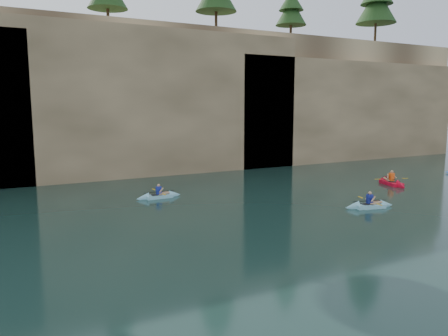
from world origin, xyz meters
name	(u,v)px	position (x,y,z in m)	size (l,w,h in m)	color
ground	(343,280)	(0.00, 0.00, 0.00)	(160.00, 160.00, 0.00)	black
cliff	(109,98)	(0.00, 30.00, 6.00)	(70.00, 16.00, 12.00)	tan
cliff_slab_center	(158,100)	(2.00, 22.60, 5.70)	(24.00, 2.40, 11.40)	tan
cliff_slab_east	(352,109)	(22.00, 22.60, 4.92)	(26.00, 2.40, 9.84)	tan
sea_cave_center	(81,159)	(-4.00, 21.95, 1.60)	(3.50, 1.00, 3.20)	black
sea_cave_east	(251,142)	(10.00, 21.95, 2.25)	(5.00, 1.00, 4.50)	black
kayaker_ltblue_near	(369,205)	(7.96, 6.60, 0.14)	(2.87, 2.15, 1.10)	#84C7DC
kayaker_red_far	(391,183)	(14.38, 10.81, 0.15)	(2.32, 3.41, 1.23)	red
kayaker_ltblue_mid	(159,196)	(-1.02, 14.11, 0.13)	(2.76, 2.09, 1.04)	#87C9E2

